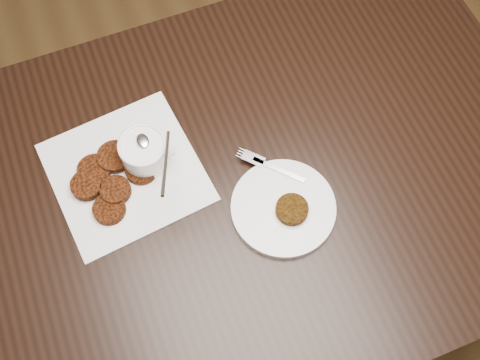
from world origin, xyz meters
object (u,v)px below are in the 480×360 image
napkin (126,172)px  table (227,243)px  sauce_ramekin (142,144)px  plate_with_patty (284,206)px

napkin → table: bearing=-30.0°
napkin → sauce_ramekin: (0.05, 0.01, 0.07)m
table → sauce_ramekin: (-0.13, 0.11, 0.45)m
table → napkin: bearing=150.0°
table → napkin: size_ratio=4.87×
table → plate_with_patty: size_ratio=6.78×
napkin → plate_with_patty: 0.34m
table → sauce_ramekin: 0.48m
sauce_ramekin → plate_with_patty: 0.31m
table → sauce_ramekin: sauce_ramekin is taller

